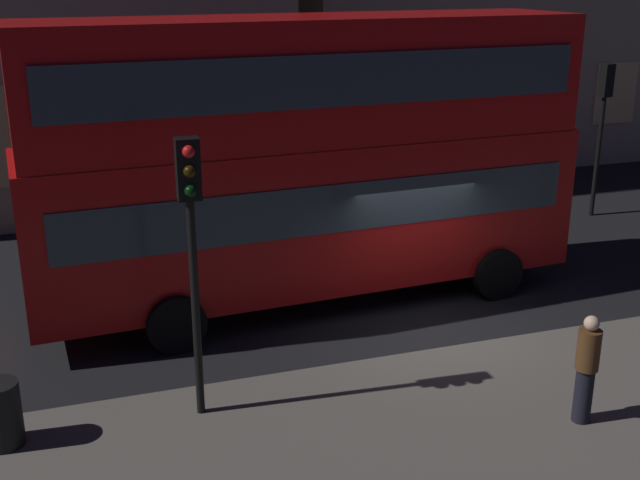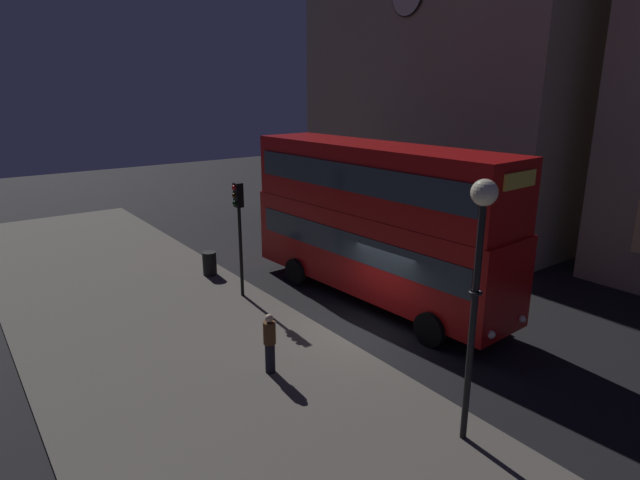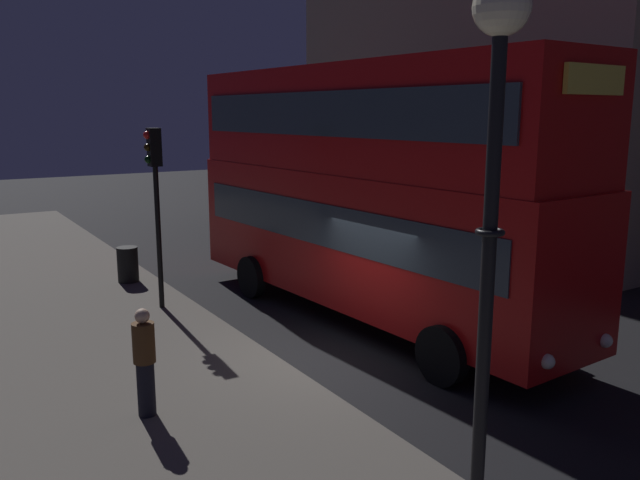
# 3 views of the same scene
# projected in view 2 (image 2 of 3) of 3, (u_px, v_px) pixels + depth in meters

# --- Properties ---
(ground_plane) EXTENTS (80.00, 80.00, 0.00)m
(ground_plane) POSITION_uv_depth(u_px,v_px,m) (362.00, 331.00, 16.75)
(ground_plane) COLOR black
(sidewalk_slab) EXTENTS (44.00, 8.23, 0.12)m
(sidewalk_slab) POSITION_uv_depth(u_px,v_px,m) (216.00, 380.00, 13.84)
(sidewalk_slab) COLOR #5B564F
(sidewalk_slab) RESTS_ON ground
(building_with_clock) EXTENTS (15.20, 8.83, 18.08)m
(building_with_clock) POSITION_uv_depth(u_px,v_px,m) (459.00, 54.00, 27.36)
(building_with_clock) COLOR tan
(building_with_clock) RESTS_ON ground
(double_decker_bus) EXTENTS (10.93, 3.20, 5.59)m
(double_decker_bus) POSITION_uv_depth(u_px,v_px,m) (375.00, 216.00, 18.38)
(double_decker_bus) COLOR #B20F0F
(double_decker_bus) RESTS_ON ground
(traffic_light_near_kerb) EXTENTS (0.33, 0.36, 4.15)m
(traffic_light_near_kerb) POSITION_uv_depth(u_px,v_px,m) (239.00, 216.00, 18.46)
(traffic_light_near_kerb) COLOR black
(traffic_light_near_kerb) RESTS_ON sidewalk_slab
(street_lamp) EXTENTS (0.52, 0.52, 5.66)m
(street_lamp) POSITION_uv_depth(u_px,v_px,m) (479.00, 253.00, 10.31)
(street_lamp) COLOR black
(street_lamp) RESTS_ON sidewalk_slab
(pedestrian) EXTENTS (0.33, 0.33, 1.67)m
(pedestrian) POSITION_uv_depth(u_px,v_px,m) (270.00, 343.00, 13.88)
(pedestrian) COLOR black
(pedestrian) RESTS_ON sidewalk_slab
(litter_bin) EXTENTS (0.55, 0.55, 0.95)m
(litter_bin) POSITION_uv_depth(u_px,v_px,m) (210.00, 263.00, 21.29)
(litter_bin) COLOR black
(litter_bin) RESTS_ON sidewalk_slab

